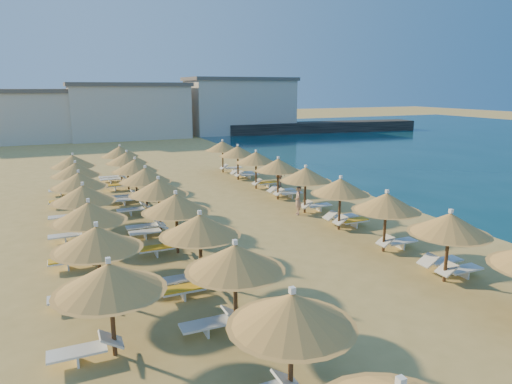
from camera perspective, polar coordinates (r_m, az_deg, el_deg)
name	(u,v)px	position (r m, az deg, el deg)	size (l,w,h in m)	color
ground	(263,242)	(20.46, 0.83, -6.23)	(220.00, 220.00, 0.00)	tan
jetty	(322,127)	(71.30, 8.30, 8.05)	(30.00, 4.00, 1.50)	black
hotel_blocks	(141,110)	(64.90, -14.19, 9.94)	(46.52, 9.13, 8.10)	beige
parasol_row_east	(322,181)	(23.36, 8.23, 1.40)	(2.82, 32.65, 2.66)	brown
parasol_row_west	(167,195)	(20.37, -11.11, -0.43)	(2.82, 32.65, 2.66)	brown
parasol_row_inland	(83,195)	(21.56, -20.78, -0.30)	(2.82, 22.71, 2.66)	brown
loungers	(217,226)	(21.62, -4.85, -4.26)	(14.50, 30.41, 0.66)	white
beachgoer_c	(279,175)	(31.43, 2.84, 2.17)	(0.99, 0.41, 1.68)	tan
beachgoer_a	(298,201)	(24.63, 5.27, -1.08)	(0.56, 0.37, 1.54)	tan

